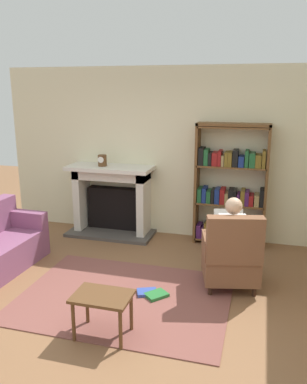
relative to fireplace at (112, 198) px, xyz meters
The scene contains 10 objects.
ground 2.55m from the fireplace, 68.33° to the right, with size 14.00×14.00×0.00m, color brown.
back_wall 1.21m from the fireplace, 15.39° to the left, with size 5.60×0.10×2.70m, color beige.
area_rug 2.28m from the fireplace, 65.44° to the right, with size 2.40×1.80×0.01m, color brown.
fireplace is the anchor object (origin of this frame).
mantel_clock 0.66m from the fireplace, 139.38° to the right, with size 0.14×0.14×0.18m.
bookshelf 1.93m from the fireplace, ahead, with size 1.08×0.32×1.87m.
armchair_reading 2.54m from the fireplace, 34.94° to the right, with size 0.77×0.75×0.97m.
seated_reader 2.44m from the fireplace, 33.11° to the right, with size 0.44×0.58×1.14m.
side_table 2.91m from the fireplace, 70.67° to the right, with size 0.56×0.39×0.44m.
scattered_books 2.31m from the fireplace, 57.12° to the right, with size 0.41×0.31×0.04m.
Camera 1 is at (1.44, -3.59, 2.35)m, focal length 36.98 mm.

